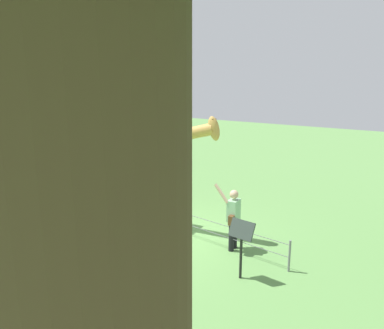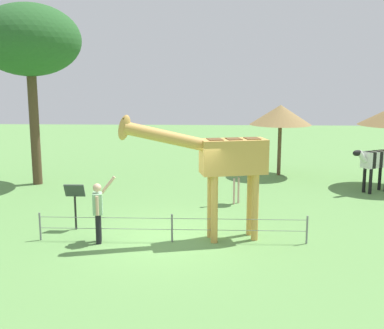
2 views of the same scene
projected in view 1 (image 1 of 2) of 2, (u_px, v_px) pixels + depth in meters
ground_plane at (169, 234)px, 9.94m from camera, size 60.00×60.00×0.00m
giraffe at (136, 155)px, 10.26m from camera, size 3.87×1.34×3.38m
visitor at (233, 216)px, 8.81m from camera, size 0.61×0.57×1.73m
ostrich at (2, 215)px, 8.13m from camera, size 0.70×0.56×2.25m
info_sign at (241, 237)px, 7.45m from camera, size 0.56×0.21×1.32m
wire_fence at (175, 218)px, 10.03m from camera, size 7.05×0.05×0.75m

